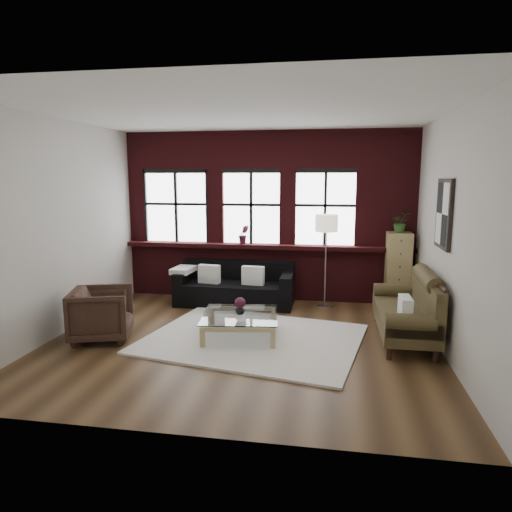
% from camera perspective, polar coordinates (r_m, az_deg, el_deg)
% --- Properties ---
extents(floor, '(5.50, 5.50, 0.00)m').
position_cam_1_polar(floor, '(6.71, -1.72, -10.56)').
color(floor, '#402A17').
rests_on(floor, ground).
extents(ceiling, '(5.50, 5.50, 0.00)m').
position_cam_1_polar(ceiling, '(6.36, -1.87, 17.62)').
color(ceiling, white).
rests_on(ceiling, ground).
extents(wall_back, '(5.50, 0.00, 5.50)m').
position_cam_1_polar(wall_back, '(8.79, 1.41, 4.97)').
color(wall_back, beige).
rests_on(wall_back, ground).
extents(wall_front, '(5.50, 0.00, 5.50)m').
position_cam_1_polar(wall_front, '(3.94, -8.92, -0.98)').
color(wall_front, beige).
rests_on(wall_front, ground).
extents(wall_left, '(0.00, 5.00, 5.00)m').
position_cam_1_polar(wall_left, '(7.38, -23.25, 3.29)').
color(wall_left, beige).
rests_on(wall_left, ground).
extents(wall_right, '(0.00, 5.00, 5.00)m').
position_cam_1_polar(wall_right, '(6.40, 23.16, 2.42)').
color(wall_right, beige).
rests_on(wall_right, ground).
extents(brick_backwall, '(5.50, 0.12, 3.20)m').
position_cam_1_polar(brick_backwall, '(8.73, 1.36, 4.94)').
color(brick_backwall, '#441014').
rests_on(brick_backwall, floor).
extents(sill_ledge, '(5.50, 0.30, 0.08)m').
position_cam_1_polar(sill_ledge, '(8.71, 1.26, 1.21)').
color(sill_ledge, '#441014').
rests_on(sill_ledge, brick_backwall).
extents(window_left, '(1.38, 0.10, 1.50)m').
position_cam_1_polar(window_left, '(9.16, -9.91, 5.96)').
color(window_left, black).
rests_on(window_left, brick_backwall).
extents(window_mid, '(1.38, 0.10, 1.50)m').
position_cam_1_polar(window_mid, '(8.78, -0.58, 5.95)').
color(window_mid, black).
rests_on(window_mid, brick_backwall).
extents(window_right, '(1.38, 0.10, 1.50)m').
position_cam_1_polar(window_right, '(8.64, 8.64, 5.78)').
color(window_right, black).
rests_on(window_right, brick_backwall).
extents(wall_poster, '(0.05, 0.74, 0.94)m').
position_cam_1_polar(wall_poster, '(6.66, 22.46, 4.89)').
color(wall_poster, black).
rests_on(wall_poster, wall_right).
extents(shag_rug, '(3.39, 2.88, 0.03)m').
position_cam_1_polar(shag_rug, '(6.75, -0.36, -10.28)').
color(shag_rug, silver).
rests_on(shag_rug, floor).
extents(dark_sofa, '(2.15, 0.87, 0.78)m').
position_cam_1_polar(dark_sofa, '(8.48, -2.65, -3.49)').
color(dark_sofa, black).
rests_on(dark_sofa, floor).
extents(pillow_a, '(0.42, 0.20, 0.34)m').
position_cam_1_polar(pillow_a, '(8.46, -5.87, -2.26)').
color(pillow_a, white).
rests_on(pillow_a, dark_sofa).
extents(pillow_b, '(0.41, 0.18, 0.34)m').
position_cam_1_polar(pillow_b, '(8.28, -0.38, -2.46)').
color(pillow_b, white).
rests_on(pillow_b, dark_sofa).
extents(vintage_settee, '(0.84, 1.89, 1.01)m').
position_cam_1_polar(vintage_settee, '(6.97, 18.05, -5.92)').
color(vintage_settee, '#41381E').
rests_on(vintage_settee, floor).
extents(pillow_settee, '(0.14, 0.38, 0.34)m').
position_cam_1_polar(pillow_settee, '(6.38, 18.14, -6.37)').
color(pillow_settee, white).
rests_on(pillow_settee, vintage_settee).
extents(armchair, '(1.04, 1.03, 0.76)m').
position_cam_1_polar(armchair, '(7.03, -18.73, -6.87)').
color(armchair, '#2F1E17').
rests_on(armchair, floor).
extents(coffee_table, '(1.22, 1.22, 0.37)m').
position_cam_1_polar(coffee_table, '(6.80, -1.99, -8.75)').
color(coffee_table, tan).
rests_on(coffee_table, shag_rug).
extents(vase, '(0.18, 0.18, 0.14)m').
position_cam_1_polar(vase, '(6.72, -2.00, -6.71)').
color(vase, '#B2B2B2').
rests_on(vase, coffee_table).
extents(flowers, '(0.16, 0.16, 0.16)m').
position_cam_1_polar(flowers, '(6.70, -2.01, -5.86)').
color(flowers, '#511C31').
rests_on(flowers, vase).
extents(drawer_chest, '(0.42, 0.42, 1.37)m').
position_cam_1_polar(drawer_chest, '(8.57, 17.31, -1.76)').
color(drawer_chest, tan).
rests_on(drawer_chest, floor).
extents(potted_plant_top, '(0.36, 0.33, 0.37)m').
position_cam_1_polar(potted_plant_top, '(8.45, 17.60, 4.04)').
color(potted_plant_top, '#2D5923').
rests_on(potted_plant_top, drawer_chest).
extents(floor_lamp, '(0.40, 0.40, 1.84)m').
position_cam_1_polar(floor_lamp, '(8.32, 8.70, -0.15)').
color(floor_lamp, '#A5A5A8').
rests_on(floor_lamp, floor).
extents(sill_plant, '(0.24, 0.22, 0.37)m').
position_cam_1_polar(sill_plant, '(8.72, -1.56, 2.70)').
color(sill_plant, '#511C31').
rests_on(sill_plant, sill_ledge).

